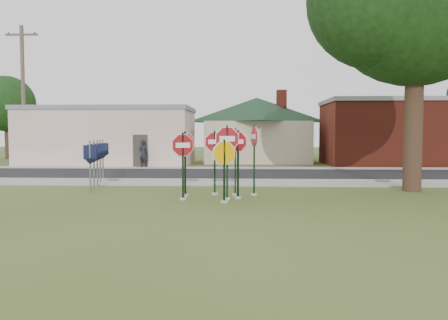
{
  "coord_description": "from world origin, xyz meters",
  "views": [
    {
      "loc": [
        0.81,
        -13.9,
        2.27
      ],
      "look_at": [
        0.15,
        2.0,
        1.3
      ],
      "focal_mm": 35.0,
      "sensor_mm": 36.0,
      "label": 1
    }
  ],
  "objects_px": {
    "stop_sign_yellow": "(224,163)",
    "pedestrian": "(143,153)",
    "stop_sign_center": "(227,151)",
    "utility_pole_near": "(23,94)",
    "stop_sign_left": "(183,157)"
  },
  "relations": [
    {
      "from": "stop_sign_left",
      "to": "pedestrian",
      "type": "height_order",
      "value": "stop_sign_left"
    },
    {
      "from": "stop_sign_yellow",
      "to": "pedestrian",
      "type": "relative_size",
      "value": 1.2
    },
    {
      "from": "stop_sign_center",
      "to": "utility_pole_near",
      "type": "xyz_separation_m",
      "value": [
        -14.3,
        14.28,
        3.29
      ]
    },
    {
      "from": "stop_sign_center",
      "to": "utility_pole_near",
      "type": "relative_size",
      "value": 0.28
    },
    {
      "from": "stop_sign_yellow",
      "to": "utility_pole_near",
      "type": "height_order",
      "value": "utility_pole_near"
    },
    {
      "from": "stop_sign_yellow",
      "to": "stop_sign_center",
      "type": "bearing_deg",
      "value": 83.71
    },
    {
      "from": "stop_sign_yellow",
      "to": "pedestrian",
      "type": "bearing_deg",
      "value": 112.5
    },
    {
      "from": "stop_sign_center",
      "to": "pedestrian",
      "type": "relative_size",
      "value": 1.47
    },
    {
      "from": "stop_sign_left",
      "to": "utility_pole_near",
      "type": "xyz_separation_m",
      "value": [
        -12.79,
        14.35,
        3.49
      ]
    },
    {
      "from": "stop_sign_center",
      "to": "pedestrian",
      "type": "distance_m",
      "value": 14.94
    },
    {
      "from": "stop_sign_center",
      "to": "utility_pole_near",
      "type": "distance_m",
      "value": 20.47
    },
    {
      "from": "utility_pole_near",
      "to": "stop_sign_yellow",
      "type": "bearing_deg",
      "value": -46.39
    },
    {
      "from": "stop_sign_center",
      "to": "utility_pole_near",
      "type": "height_order",
      "value": "utility_pole_near"
    },
    {
      "from": "pedestrian",
      "to": "stop_sign_left",
      "type": "bearing_deg",
      "value": 129.82
    },
    {
      "from": "utility_pole_near",
      "to": "pedestrian",
      "type": "xyz_separation_m",
      "value": [
        8.3,
        -0.62,
        -4.0
      ]
    }
  ]
}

